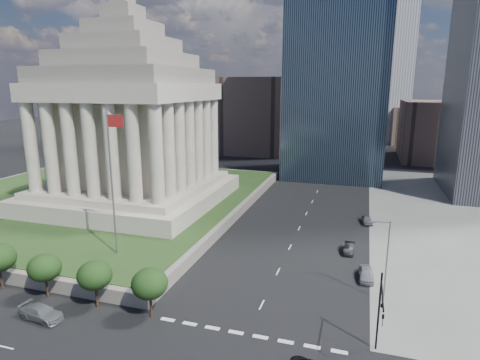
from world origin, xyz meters
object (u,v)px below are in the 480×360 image
at_px(parked_sedan_near, 366,274).
at_px(war_memorial, 129,104).
at_px(flagpole, 112,175).
at_px(street_lamp_north, 386,257).
at_px(parked_sedan_mid, 349,248).
at_px(traffic_signal_ne, 380,310).
at_px(parked_sedan_far, 367,220).
at_px(suv_grey, 41,313).

bearing_deg(parked_sedan_near, war_memorial, 154.70).
height_order(war_memorial, flagpole, war_memorial).
bearing_deg(parked_sedan_near, street_lamp_north, -74.77).
relative_size(parked_sedan_near, parked_sedan_mid, 1.07).
bearing_deg(war_memorial, street_lamp_north, -25.92).
bearing_deg(parked_sedan_near, traffic_signal_ne, -90.52).
xyz_separation_m(parked_sedan_mid, parked_sedan_far, (2.50, 14.70, 0.00)).
relative_size(flagpole, parked_sedan_near, 4.38).
relative_size(war_memorial, street_lamp_north, 3.90).
distance_m(suv_grey, parked_sedan_far, 54.90).
xyz_separation_m(traffic_signal_ne, parked_sedan_mid, (-3.50, 25.00, -4.55)).
bearing_deg(parked_sedan_far, traffic_signal_ne, -98.17).
bearing_deg(flagpole, parked_sedan_far, 41.41).
height_order(war_memorial, suv_grey, war_memorial).
xyz_separation_m(flagpole, parked_sedan_far, (33.33, 29.39, -12.41)).
bearing_deg(war_memorial, suv_grey, -72.66).
height_order(parked_sedan_mid, parked_sedan_far, parked_sedan_far).
xyz_separation_m(war_memorial, suv_grey, (11.86, -37.99, -20.64)).
bearing_deg(street_lamp_north, parked_sedan_near, 109.21).
xyz_separation_m(flagpole, suv_grey, (-0.31, -13.99, -12.36)).
xyz_separation_m(war_memorial, traffic_signal_ne, (46.50, -34.30, -16.15)).
bearing_deg(parked_sedan_mid, parked_sedan_near, -72.91).
height_order(flagpole, parked_sedan_near, flagpole).
distance_m(traffic_signal_ne, suv_grey, 35.12).
bearing_deg(street_lamp_north, parked_sedan_far, 93.68).
xyz_separation_m(war_memorial, parked_sedan_near, (45.50, -17.75, -20.62)).
relative_size(parked_sedan_mid, parked_sedan_far, 1.03).
distance_m(war_memorial, parked_sedan_near, 53.02).
distance_m(war_memorial, parked_sedan_far, 50.27).
height_order(war_memorial, parked_sedan_far, war_memorial).
height_order(traffic_signal_ne, parked_sedan_near, traffic_signal_ne).
bearing_deg(parked_sedan_far, war_memorial, 177.14).
bearing_deg(parked_sedan_far, parked_sedan_near, -99.62).
height_order(war_memorial, street_lamp_north, war_memorial).
height_order(traffic_signal_ne, suv_grey, traffic_signal_ne).
relative_size(suv_grey, parked_sedan_far, 1.26).
bearing_deg(suv_grey, war_memorial, 24.10).
bearing_deg(war_memorial, parked_sedan_near, -21.31).
bearing_deg(traffic_signal_ne, parked_sedan_mid, 97.97).
height_order(street_lamp_north, parked_sedan_far, street_lamp_north).
distance_m(flagpole, street_lamp_north, 35.95).
bearing_deg(traffic_signal_ne, street_lamp_north, 85.81).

